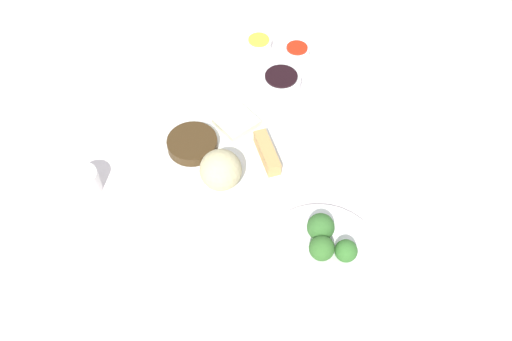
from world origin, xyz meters
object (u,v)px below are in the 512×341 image
Objects in this scene: main_plate at (230,155)px; teacup at (85,182)px; broccoli_plate at (322,258)px; sauce_ramekin_hot_mustard at (259,44)px; sauce_ramekin_sweet_and_sour at (297,52)px; soy_sauce_bowl at (281,82)px.

main_plate is 5.20× the size of teacup.
broccoli_plate is 3.61× the size of sauce_ramekin_hot_mustard.
sauce_ramekin_sweet_and_sour is (-0.25, -0.23, 0.00)m from main_plate.
teacup is (0.47, 0.27, 0.01)m from sauce_ramekin_hot_mustard.
main_plate is 3.30× the size of soy_sauce_bowl.
main_plate is 0.35m from sauce_ramekin_sweet_and_sour.
teacup reaches higher than broccoli_plate.
sauce_ramekin_hot_mustard is 0.54m from teacup.
teacup is (0.37, -0.31, 0.02)m from broccoli_plate.
sauce_ramekin_hot_mustard is (-0.00, -0.14, -0.00)m from soy_sauce_bowl.
sauce_ramekin_sweet_and_sour is at bearing 141.01° from sauce_ramekin_hot_mustard.
soy_sauce_bowl reaches higher than main_plate.
main_plate is 0.29m from broccoli_plate.
soy_sauce_bowl is 1.58× the size of teacup.
sauce_ramekin_sweet_and_sour is (-0.18, -0.52, 0.01)m from broccoli_plate.
main_plate is 4.83× the size of sauce_ramekin_hot_mustard.
sauce_ramekin_sweet_and_sour is (-0.07, 0.06, 0.00)m from sauce_ramekin_hot_mustard.
broccoli_plate is at bearing 76.73° from soy_sauce_bowl.
broccoli_plate is at bearing 139.92° from teacup.
main_plate is at bearing -75.20° from broccoli_plate.
sauce_ramekin_sweet_and_sour is at bearing -137.36° from main_plate.
sauce_ramekin_hot_mustard is (-0.10, -0.58, 0.01)m from broccoli_plate.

